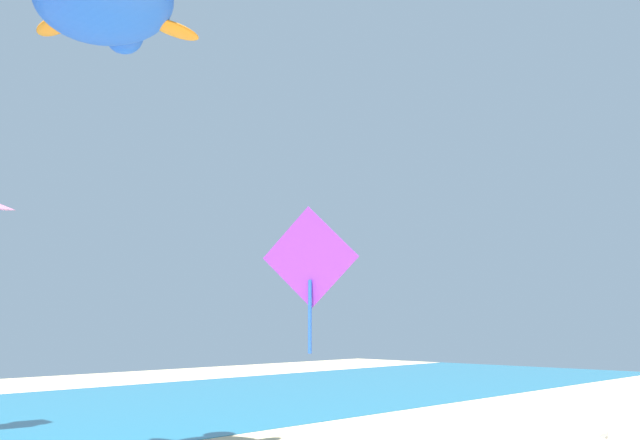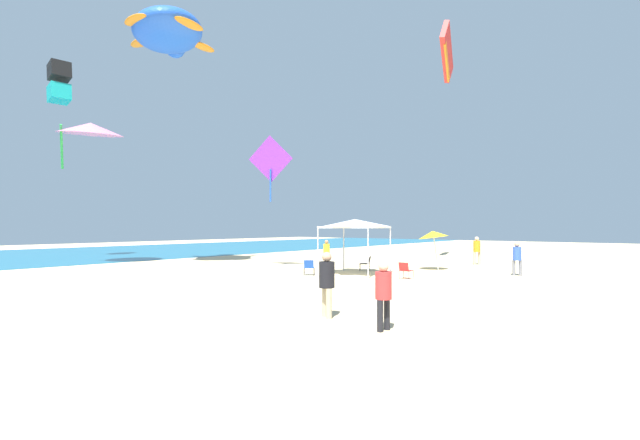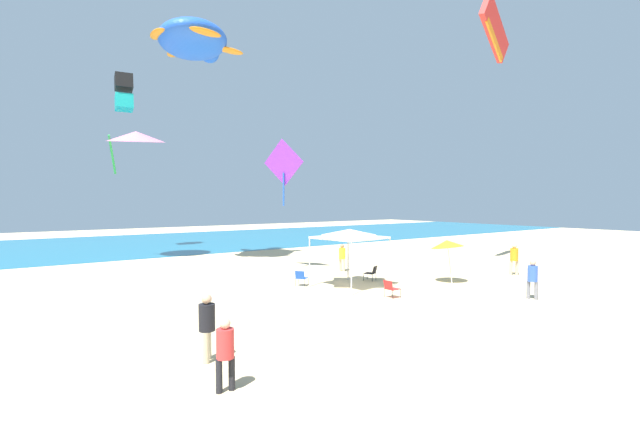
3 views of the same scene
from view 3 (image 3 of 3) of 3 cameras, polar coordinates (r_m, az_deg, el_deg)
The scene contains 17 objects.
ground at distance 19.49m, azimuth 10.46°, elevation -10.69°, with size 120.00×120.00×0.10m, color #D6BC8C.
ocean_strip at distance 49.09m, azimuth -19.59°, elevation -2.74°, with size 120.00×25.26×0.02m, color teal.
canopy_tent at distance 22.22m, azimuth 3.90°, elevation -1.86°, with size 3.32×3.32×2.96m.
beach_umbrella at distance 24.20m, azimuth 16.25°, elevation -3.00°, with size 1.76×1.77×2.44m.
folding_chair_near_cooler at distance 20.19m, azimuth 9.22°, elevation -8.69°, with size 0.65×0.57×0.82m.
folding_chair_left_of_tent at distance 24.32m, azimuth 6.77°, elevation -6.76°, with size 0.73×0.78×0.82m.
folding_chair_right_of_tent at distance 22.64m, azimuth -2.50°, elevation -7.44°, with size 0.81×0.78×0.82m.
person_watching_sky at distance 28.26m, azimuth 24.01°, elevation -4.38°, with size 0.45×0.45×1.87m.
person_beachcomber at distance 21.75m, azimuth 26.00°, elevation -6.61°, with size 0.42×0.46×1.77m.
person_near_umbrella at distance 27.32m, azimuth 2.90°, elevation -4.62°, with size 0.40×0.45×1.70m.
person_by_tent at distance 10.65m, azimuth -12.27°, elevation -16.06°, with size 0.46×0.41×1.71m.
person_kite_handler at distance 12.60m, azimuth -14.54°, elevation -12.75°, with size 0.44×0.45×1.86m.
kite_turtle_blue at distance 32.91m, azimuth -16.11°, elevation 21.54°, with size 7.24×7.21×2.57m.
kite_diamond_purple at distance 27.24m, azimuth -4.79°, elevation 7.19°, with size 1.27×2.64×4.11m.
kite_delta_pink at distance 35.39m, azimuth -22.90°, elevation 9.99°, with size 5.49×5.52×3.35m.
kite_parafoil_red at distance 33.59m, azimuth 21.85°, elevation 21.95°, with size 5.27×2.05×3.24m.
kite_box_black at distance 43.07m, azimuth -24.23°, elevation 14.94°, with size 1.61×1.75×3.18m.
Camera 3 is at (-13.79, -13.04, 4.39)m, focal length 24.51 mm.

